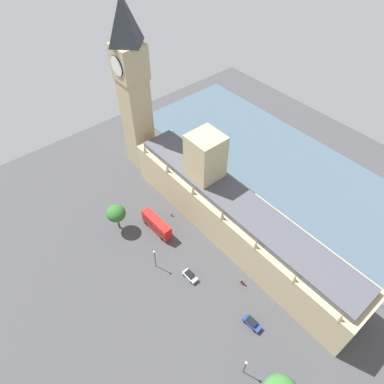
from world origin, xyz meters
TOP-DOWN VIEW (x-y plane):
  - ground_plane at (0.00, 0.00)m, footprint 144.01×144.01m
  - river_thames at (-34.64, 0.00)m, footprint 40.93×129.61m
  - parliament_building at (-1.99, -1.63)m, footprint 13.26×74.01m
  - clock_tower at (-0.45, -43.36)m, footprint 8.15×8.15m
  - double_decker_bus_leading at (13.63, -15.49)m, footprint 2.94×10.58m
  - car_white_far_end at (16.18, 2.08)m, footprint 2.08×4.22m
  - car_blue_opposite_hall at (13.09, 20.51)m, footprint 2.12×4.55m
  - pedestrian_kerbside at (7.29, 12.14)m, footprint 0.58×0.65m
  - pedestrian_trailing at (7.35, -17.21)m, footprint 0.61×0.53m
  - pedestrian_midblock at (7.28, 11.60)m, footprint 0.59×0.64m
  - plane_tree_under_trees at (21.36, -23.26)m, footprint 5.29×5.29m
  - street_lamp_corner at (20.85, -6.09)m, footprint 0.56×0.56m
  - street_lamp_near_tower at (21.80, 26.27)m, footprint 0.56×0.56m

SIDE VIEW (x-z plane):
  - ground_plane at x=0.00m, z-range 0.00..0.00m
  - river_thames at x=-34.64m, z-range 0.00..0.25m
  - pedestrian_midblock at x=7.28m, z-range -0.08..1.43m
  - pedestrian_kerbside at x=7.29m, z-range -0.08..1.46m
  - pedestrian_trailing at x=7.35m, z-range -0.08..1.46m
  - car_white_far_end at x=16.18m, z-range 0.02..1.76m
  - car_blue_opposite_hall at x=13.09m, z-range 0.02..1.76m
  - double_decker_bus_leading at x=13.63m, z-range 0.26..5.01m
  - street_lamp_near_tower at x=21.80m, z-range 1.22..7.28m
  - street_lamp_corner at x=20.85m, z-range 1.32..8.31m
  - plane_tree_under_trees at x=21.36m, z-range 1.95..10.44m
  - parliament_building at x=-1.99m, z-range -5.74..20.92m
  - clock_tower at x=-0.45m, z-range 0.92..54.27m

